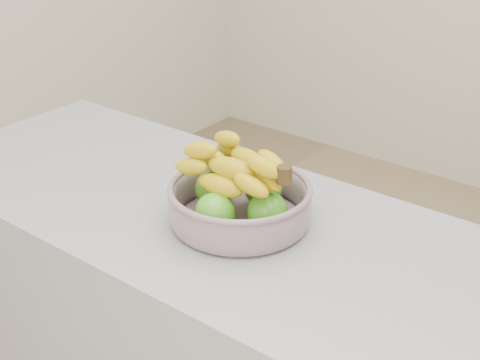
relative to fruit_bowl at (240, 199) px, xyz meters
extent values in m
cylinder|color=#A2AFC3|center=(0.00, 0.00, -0.05)|extent=(0.26, 0.26, 0.01)
torus|color=#A2AFC3|center=(0.00, 0.00, 0.03)|extent=(0.30, 0.30, 0.01)
sphere|color=#4AA11B|center=(-0.01, -0.07, 0.00)|extent=(0.08, 0.08, 0.08)
sphere|color=#4AA11B|center=(0.07, -0.01, 0.00)|extent=(0.08, 0.08, 0.08)
sphere|color=#4AA11B|center=(0.01, 0.07, 0.00)|extent=(0.08, 0.08, 0.08)
sphere|color=#4AA11B|center=(-0.07, 0.01, 0.00)|extent=(0.08, 0.08, 0.08)
ellipsoid|color=yellow|center=(-0.01, -0.05, 0.05)|extent=(0.19, 0.05, 0.04)
ellipsoid|color=yellow|center=(-0.01, 0.00, 0.05)|extent=(0.19, 0.06, 0.04)
ellipsoid|color=yellow|center=(-0.01, 0.05, 0.05)|extent=(0.19, 0.08, 0.04)
ellipsoid|color=yellow|center=(0.00, -0.03, 0.08)|extent=(0.19, 0.07, 0.04)
ellipsoid|color=yellow|center=(0.00, 0.03, 0.08)|extent=(0.19, 0.09, 0.04)
cylinder|color=#3E2C14|center=(0.11, -0.01, 0.09)|extent=(0.03, 0.03, 0.03)
camera|label=1|loc=(0.75, -0.96, 0.65)|focal=50.00mm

